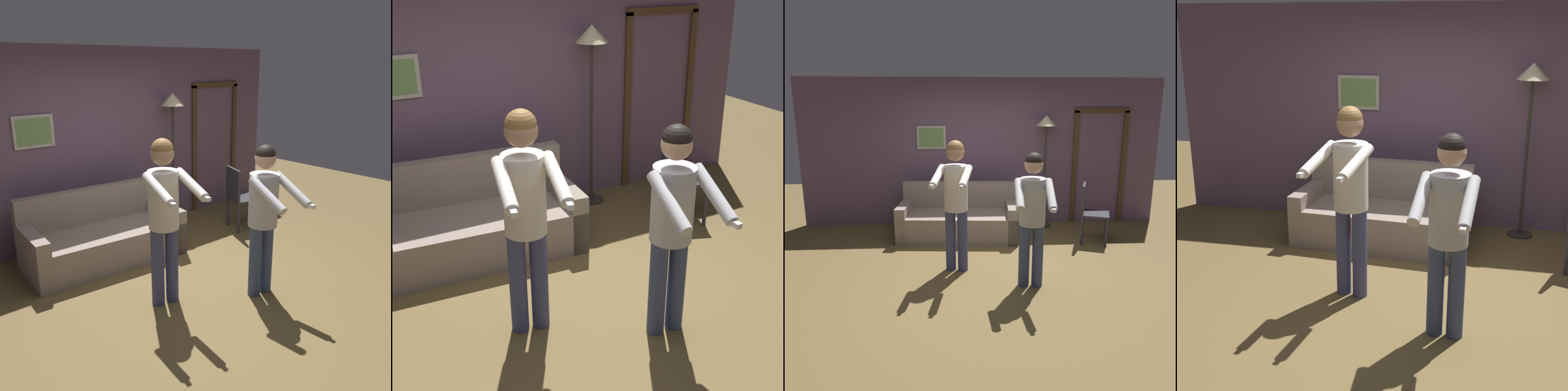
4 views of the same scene
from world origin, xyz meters
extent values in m
plane|color=brown|center=(0.00, 0.00, 0.00)|extent=(12.00, 12.00, 0.00)
cube|color=#674D68|center=(0.00, 2.16, 1.30)|extent=(6.40, 0.06, 2.60)
cube|color=#B7B2A8|center=(-0.90, 2.12, 1.58)|extent=(0.50, 0.02, 0.40)
cube|color=#6B9552|center=(-0.90, 2.10, 1.58)|extent=(0.42, 0.01, 0.32)
cube|color=#4C331E|center=(1.67, 2.11, 1.02)|extent=(0.08, 0.04, 2.04)
cube|color=#4C331E|center=(2.57, 2.11, 1.02)|extent=(0.08, 0.04, 2.04)
cube|color=#4C331E|center=(2.12, 2.11, 2.04)|extent=(0.98, 0.04, 0.08)
cube|color=gray|center=(-0.45, 1.35, 0.21)|extent=(1.96, 0.98, 0.42)
cube|color=gray|center=(-0.42, 1.70, 0.65)|extent=(1.91, 0.28, 0.45)
cube|color=gray|center=(-1.31, 1.41, 0.29)|extent=(0.22, 0.86, 0.58)
cube|color=gray|center=(0.42, 1.28, 0.29)|extent=(0.22, 0.86, 0.58)
cylinder|color=#332D28|center=(1.08, 1.90, 0.01)|extent=(0.28, 0.28, 0.02)
cylinder|color=#332D28|center=(1.08, 1.90, 0.91)|extent=(0.04, 0.04, 1.76)
cone|color=#F9EAB7|center=(1.08, 1.90, 1.88)|extent=(0.34, 0.34, 0.18)
cylinder|color=#404574|center=(-0.55, 0.09, 0.41)|extent=(0.13, 0.13, 0.82)
cylinder|color=#404574|center=(-0.39, 0.06, 0.41)|extent=(0.13, 0.13, 0.82)
cylinder|color=silver|center=(-0.47, 0.07, 1.11)|extent=(0.30, 0.30, 0.58)
sphere|color=#9E7556|center=(-0.47, 0.07, 1.56)|extent=(0.23, 0.23, 0.23)
sphere|color=brown|center=(-0.47, 0.07, 1.60)|extent=(0.21, 0.21, 0.21)
cylinder|color=silver|center=(-0.68, -0.14, 1.30)|extent=(0.19, 0.53, 0.22)
cube|color=white|center=(-0.73, -0.38, 1.24)|extent=(0.07, 0.15, 0.04)
cylinder|color=silver|center=(-0.35, -0.20, 1.30)|extent=(0.19, 0.53, 0.22)
cube|color=white|center=(-0.40, -0.44, 1.24)|extent=(0.07, 0.15, 0.04)
cylinder|color=#3B496F|center=(0.33, -0.43, 0.39)|extent=(0.13, 0.13, 0.77)
cylinder|color=#3B496F|center=(0.49, -0.44, 0.39)|extent=(0.13, 0.13, 0.77)
cylinder|color=#B2B2B7|center=(0.41, -0.43, 1.05)|extent=(0.30, 0.30, 0.55)
sphere|color=tan|center=(0.41, -0.43, 1.48)|extent=(0.21, 0.21, 0.21)
sphere|color=black|center=(0.41, -0.43, 1.51)|extent=(0.20, 0.20, 0.20)
cylinder|color=#B2B2B7|center=(0.22, -0.63, 1.18)|extent=(0.13, 0.48, 0.30)
cylinder|color=#B2B2B7|center=(0.56, -0.67, 1.18)|extent=(0.13, 0.48, 0.30)
cube|color=white|center=(0.54, -0.88, 1.07)|extent=(0.05, 0.15, 0.04)
cylinder|color=#2D2D33|center=(1.81, 0.78, 0.23)|extent=(0.04, 0.04, 0.45)
cylinder|color=#2D2D33|center=(1.94, 1.11, 0.23)|extent=(0.04, 0.04, 0.45)
cylinder|color=#2D2D33|center=(1.47, 0.90, 0.23)|extent=(0.04, 0.04, 0.45)
cylinder|color=#2D2D33|center=(1.60, 1.24, 0.23)|extent=(0.04, 0.04, 0.45)
cube|color=#2D2D33|center=(1.70, 1.01, 0.47)|extent=(0.54, 0.54, 0.03)
cube|color=#2D2D33|center=(1.53, 1.07, 0.70)|extent=(0.18, 0.41, 0.45)
camera|label=1|loc=(-2.85, -3.17, 2.38)|focal=40.00mm
camera|label=2|loc=(-1.73, -3.12, 2.61)|focal=50.00mm
camera|label=3|loc=(-0.43, -4.63, 2.12)|focal=35.00mm
camera|label=4|loc=(0.67, -4.25, 2.33)|focal=50.00mm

